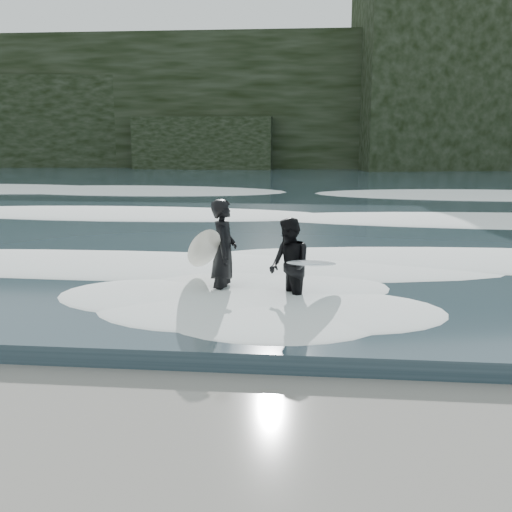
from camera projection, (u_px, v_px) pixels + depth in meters
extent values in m
plane|color=#8E5A49|center=(237.00, 501.00, 5.82)|extent=(120.00, 120.00, 0.00)
cube|color=#283942|center=(310.00, 187.00, 34.06)|extent=(90.00, 52.00, 0.30)
cube|color=black|center=(316.00, 104.00, 49.66)|extent=(70.00, 9.00, 10.00)
ellipsoid|color=white|center=(290.00, 258.00, 14.52)|extent=(60.00, 3.20, 0.20)
ellipsoid|color=white|center=(301.00, 215.00, 21.34)|extent=(60.00, 4.00, 0.24)
ellipsoid|color=white|center=(308.00, 189.00, 30.10)|extent=(60.00, 4.80, 0.30)
imported|color=black|center=(224.00, 253.00, 12.04)|extent=(0.48, 0.73, 2.01)
ellipsoid|color=silver|center=(204.00, 250.00, 12.13)|extent=(1.17, 2.08, 1.18)
imported|color=black|center=(289.00, 266.00, 11.51)|extent=(0.98, 1.06, 1.75)
ellipsoid|color=silver|center=(313.00, 263.00, 11.45)|extent=(1.22, 2.08, 0.49)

